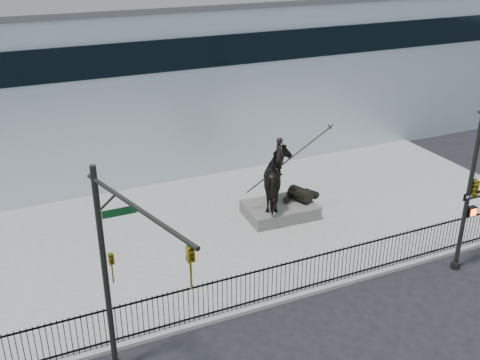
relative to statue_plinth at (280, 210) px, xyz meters
name	(u,v)px	position (x,y,z in m)	size (l,w,h in m)	color
ground	(310,315)	(-2.50, -7.01, -0.46)	(120.00, 120.00, 0.00)	black
plaza	(232,228)	(-2.50, -0.01, -0.38)	(30.00, 12.00, 0.15)	gray
building	(148,73)	(-2.50, 12.99, 4.04)	(44.00, 14.00, 9.00)	silver
picket_fence	(294,276)	(-2.50, -5.76, 0.45)	(22.10, 0.10, 1.50)	black
statue_plinth	(280,210)	(0.00, 0.00, 0.00)	(3.27, 2.25, 0.61)	#54514D
equestrian_statue	(282,179)	(0.06, 0.00, 1.59)	(4.19, 2.68, 3.55)	black
traffic_signal_left	(119,273)	(-9.25, -7.64, 3.57)	(1.52, 4.84, 7.00)	black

